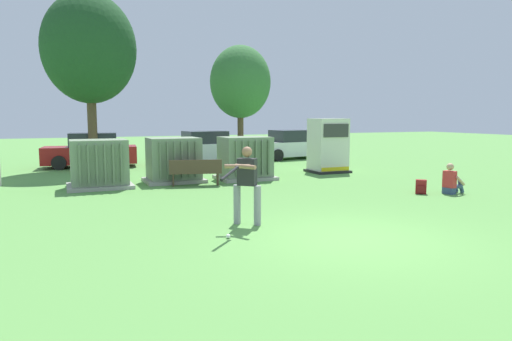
{
  "coord_description": "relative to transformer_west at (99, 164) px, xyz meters",
  "views": [
    {
      "loc": [
        -5.22,
        -7.4,
        2.4
      ],
      "look_at": [
        -0.59,
        3.5,
        1.0
      ],
      "focal_mm": 32.29,
      "sensor_mm": 36.0,
      "label": 1
    }
  ],
  "objects": [
    {
      "name": "sports_ball",
      "position": [
        1.8,
        -7.83,
        -0.74
      ],
      "size": [
        0.09,
        0.09,
        0.09
      ],
      "primitive_type": "sphere",
      "color": "white",
      "rests_on": "ground"
    },
    {
      "name": "parked_car_leftmost",
      "position": [
        0.15,
        6.82,
        -0.04
      ],
      "size": [
        4.36,
        2.26,
        1.62
      ],
      "color": "maroon",
      "rests_on": "ground"
    },
    {
      "name": "seated_spectator",
      "position": [
        9.98,
        -5.56,
        -0.41
      ],
      "size": [
        0.76,
        0.6,
        0.96
      ],
      "color": "#384C75",
      "rests_on": "ground"
    },
    {
      "name": "parked_car_right_of_center",
      "position": [
        10.72,
        6.92,
        -0.04
      ],
      "size": [
        4.38,
        2.32,
        1.62
      ],
      "color": "silver",
      "rests_on": "ground"
    },
    {
      "name": "transformer_west",
      "position": [
        0.0,
        0.0,
        0.0
      ],
      "size": [
        2.1,
        1.7,
        1.62
      ],
      "color": "#9E9B93",
      "rests_on": "ground"
    },
    {
      "name": "tree_center_left",
      "position": [
        7.64,
        6.58,
        3.37
      ],
      "size": [
        3.17,
        3.17,
        6.07
      ],
      "color": "brown",
      "rests_on": "ground"
    },
    {
      "name": "generator_enclosure",
      "position": [
        9.38,
        0.69,
        0.35
      ],
      "size": [
        1.6,
        1.4,
        2.3
      ],
      "color": "#262626",
      "rests_on": "ground"
    },
    {
      "name": "tree_left",
      "position": [
        0.2,
        5.98,
        4.58
      ],
      "size": [
        4.1,
        4.1,
        7.83
      ],
      "color": "brown",
      "rests_on": "ground"
    },
    {
      "name": "batter",
      "position": [
        2.56,
        -6.91,
        0.19
      ],
      "size": [
        1.26,
        1.37,
        1.74
      ],
      "color": "gray",
      "rests_on": "ground"
    },
    {
      "name": "backpack",
      "position": [
        9.08,
        -5.22,
        -0.57
      ],
      "size": [
        0.38,
        0.37,
        0.44
      ],
      "color": "maroon",
      "rests_on": "ground"
    },
    {
      "name": "transformer_mid_west",
      "position": [
        2.62,
        0.39,
        0.0
      ],
      "size": [
        2.1,
        1.7,
        1.62
      ],
      "color": "#9E9B93",
      "rests_on": "ground"
    },
    {
      "name": "park_bench",
      "position": [
        3.09,
        -0.88,
        -0.25
      ],
      "size": [
        1.84,
        0.8,
        0.92
      ],
      "color": "#4C3828",
      "rests_on": "ground"
    },
    {
      "name": "transformer_mid_east",
      "position": [
        5.3,
        0.03,
        0.0
      ],
      "size": [
        2.1,
        1.7,
        1.62
      ],
      "color": "#9E9B93",
      "rests_on": "ground"
    },
    {
      "name": "ground_plane",
      "position": [
        4.06,
        -8.81,
        -0.79
      ],
      "size": [
        96.0,
        96.0,
        0.0
      ],
      "primitive_type": "plane",
      "color": "#5B9947"
    },
    {
      "name": "parked_car_left_of_center",
      "position": [
        5.75,
        7.15,
        -0.04
      ],
      "size": [
        4.34,
        2.2,
        1.62
      ],
      "color": "silver",
      "rests_on": "ground"
    }
  ]
}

